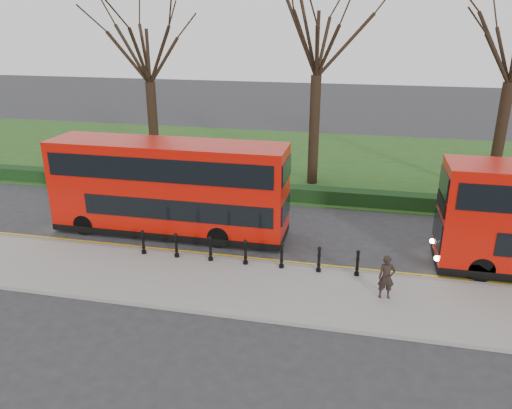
# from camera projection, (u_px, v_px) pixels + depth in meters

# --- Properties ---
(ground) EXTENTS (120.00, 120.00, 0.00)m
(ground) POSITION_uv_depth(u_px,v_px,m) (238.00, 251.00, 21.28)
(ground) COLOR #28282B
(ground) RESTS_ON ground
(pavement) EXTENTS (60.00, 4.00, 0.15)m
(pavement) POSITION_uv_depth(u_px,v_px,m) (218.00, 284.00, 18.51)
(pavement) COLOR gray
(pavement) RESTS_ON ground
(kerb) EXTENTS (60.00, 0.25, 0.16)m
(kerb) POSITION_uv_depth(u_px,v_px,m) (232.00, 260.00, 20.34)
(kerb) COLOR slate
(kerb) RESTS_ON ground
(grass_verge) EXTENTS (60.00, 18.00, 0.06)m
(grass_verge) POSITION_uv_depth(u_px,v_px,m) (292.00, 160.00, 34.98)
(grass_verge) COLOR #234818
(grass_verge) RESTS_ON ground
(hedge) EXTENTS (60.00, 0.90, 0.80)m
(hedge) POSITION_uv_depth(u_px,v_px,m) (269.00, 192.00, 27.36)
(hedge) COLOR black
(hedge) RESTS_ON ground
(yellow_line_outer) EXTENTS (60.00, 0.10, 0.01)m
(yellow_line_outer) POSITION_uv_depth(u_px,v_px,m) (234.00, 258.00, 20.64)
(yellow_line_outer) COLOR yellow
(yellow_line_outer) RESTS_ON ground
(yellow_line_inner) EXTENTS (60.00, 0.10, 0.01)m
(yellow_line_inner) POSITION_uv_depth(u_px,v_px,m) (235.00, 256.00, 20.82)
(yellow_line_inner) COLOR yellow
(yellow_line_inner) RESTS_ON ground
(tree_left) EXTENTS (6.68, 6.68, 10.44)m
(tree_left) POSITION_uv_depth(u_px,v_px,m) (148.00, 50.00, 29.39)
(tree_left) COLOR black
(tree_left) RESTS_ON ground
(tree_mid) EXTENTS (7.40, 7.40, 11.56)m
(tree_mid) POSITION_uv_depth(u_px,v_px,m) (318.00, 36.00, 27.08)
(tree_mid) COLOR black
(tree_mid) RESTS_ON ground
(bollard_row) EXTENTS (8.85, 0.15, 1.00)m
(bollard_row) POSITION_uv_depth(u_px,v_px,m) (245.00, 252.00, 19.68)
(bollard_row) COLOR black
(bollard_row) RESTS_ON pavement
(bus_lead) EXTENTS (10.71, 2.46, 4.26)m
(bus_lead) POSITION_uv_depth(u_px,v_px,m) (168.00, 189.00, 22.41)
(bus_lead) COLOR #B60F06
(bus_lead) RESTS_ON ground
(pedestrian) EXTENTS (0.63, 0.47, 1.58)m
(pedestrian) POSITION_uv_depth(u_px,v_px,m) (386.00, 277.00, 17.20)
(pedestrian) COLOR black
(pedestrian) RESTS_ON pavement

